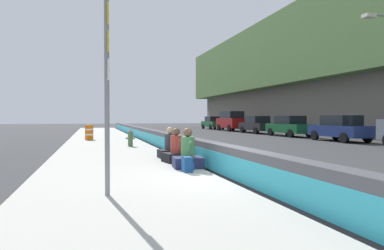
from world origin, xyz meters
TOP-DOWN VIEW (x-y plane):
  - ground_plane at (0.00, 0.00)m, footprint 160.00×160.00m
  - sidewalk_strip at (0.00, 2.65)m, footprint 80.00×4.40m
  - jersey_barrier at (0.00, 0.00)m, footprint 76.00×0.45m
  - route_sign_post at (-1.27, 3.13)m, footprint 0.44×0.09m
  - fire_hydrant at (9.16, 1.57)m, footprint 0.26×0.46m
  - seated_person_foreground at (1.53, 0.79)m, footprint 0.76×0.88m
  - seated_person_middle at (2.84, 0.80)m, footprint 0.80×0.90m
  - seated_person_rear at (3.94, 0.75)m, footprint 0.71×0.82m
  - backpack at (0.83, 1.00)m, footprint 0.32×0.28m
  - construction_barrel at (14.85, 3.56)m, footprint 0.54×0.54m
  - parked_car_third at (10.54, -12.25)m, footprint 4.54×2.03m
  - parked_car_fourth at (16.43, -12.27)m, footprint 4.55×2.04m
  - parked_car_midline at (22.01, -12.22)m, footprint 4.51×1.97m
  - parked_car_far at (28.11, -12.16)m, footprint 4.82×2.10m
  - parked_car_farther at (34.45, -12.22)m, footprint 4.51×1.97m

SIDE VIEW (x-z plane):
  - ground_plane at x=0.00m, z-range 0.00..0.00m
  - sidewalk_strip at x=0.00m, z-range 0.00..0.14m
  - backpack at x=0.83m, z-range 0.13..0.53m
  - jersey_barrier at x=0.00m, z-range 0.00..0.85m
  - seated_person_rear at x=3.94m, z-range -0.07..1.03m
  - seated_person_middle at x=2.84m, z-range -0.07..1.03m
  - seated_person_foreground at x=1.53m, z-range -0.07..1.07m
  - fire_hydrant at x=9.16m, z-range 0.15..1.03m
  - construction_barrel at x=14.85m, z-range 0.14..1.09m
  - parked_car_third at x=10.54m, z-range 0.01..1.72m
  - parked_car_fourth at x=16.43m, z-range 0.01..1.72m
  - parked_car_midline at x=22.01m, z-range 0.01..1.72m
  - parked_car_farther at x=34.45m, z-range 0.01..1.72m
  - parked_car_far at x=28.11m, z-range 0.04..2.32m
  - route_sign_post at x=-1.27m, z-range 0.43..4.03m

